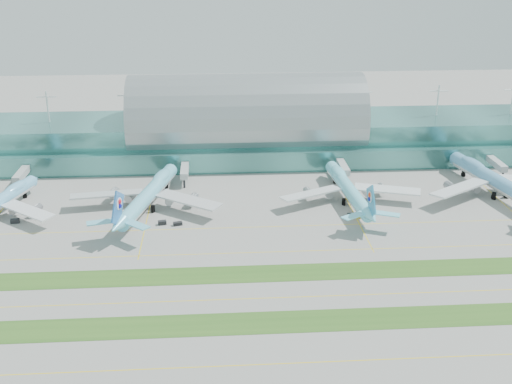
{
  "coord_description": "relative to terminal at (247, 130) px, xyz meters",
  "views": [
    {
      "loc": [
        -16.32,
        -190.85,
        107.27
      ],
      "look_at": [
        0.0,
        55.0,
        9.0
      ],
      "focal_mm": 45.0,
      "sensor_mm": 36.0,
      "label": 1
    }
  ],
  "objects": [
    {
      "name": "airliner_b",
      "position": [
        -44.89,
        -66.0,
        -7.81
      ],
      "size": [
        64.61,
        74.6,
        20.81
      ],
      "rotation": [
        0.0,
        0.0,
        -0.25
      ],
      "color": "#67C9E4",
      "rests_on": "ground"
    },
    {
      "name": "gse_e",
      "position": [
        41.34,
        -82.25,
        -13.47
      ],
      "size": [
        3.85,
        2.74,
        1.52
      ],
      "primitive_type": "cube",
      "rotation": [
        0.0,
        0.0,
        -0.22
      ],
      "color": "#DCBC0C",
      "rests_on": "ground"
    },
    {
      "name": "ground",
      "position": [
        -0.01,
        -128.79,
        -14.23
      ],
      "size": [
        700.0,
        700.0,
        0.0
      ],
      "primitive_type": "plane",
      "color": "gray",
      "rests_on": "ground"
    },
    {
      "name": "taxiline_c",
      "position": [
        -0.01,
        -110.79,
        -14.22
      ],
      "size": [
        420.0,
        0.35,
        0.01
      ],
      "primitive_type": "cube",
      "color": "yellow",
      "rests_on": "ground"
    },
    {
      "name": "airliner_c",
      "position": [
        40.65,
        -64.38,
        -8.2
      ],
      "size": [
        62.43,
        71.06,
        19.55
      ],
      "rotation": [
        0.0,
        0.0,
        0.07
      ],
      "color": "#71E1F9",
      "rests_on": "ground"
    },
    {
      "name": "terminal",
      "position": [
        0.0,
        0.0,
        0.0
      ],
      "size": [
        340.0,
        69.1,
        36.0
      ],
      "color": "#3D7A75",
      "rests_on": "ground"
    },
    {
      "name": "airliner_d",
      "position": [
        107.38,
        -61.43,
        -7.4
      ],
      "size": [
        69.53,
        79.93,
        22.14
      ],
      "rotation": [
        0.0,
        0.0,
        0.2
      ],
      "color": "#5FA4D2",
      "rests_on": "ground"
    },
    {
      "name": "taxiline_d",
      "position": [
        -0.01,
        -88.79,
        -14.22
      ],
      "size": [
        420.0,
        0.35,
        0.01
      ],
      "primitive_type": "cube",
      "color": "yellow",
      "rests_on": "ground"
    },
    {
      "name": "gse_c",
      "position": [
        -38.37,
        -83.87,
        -13.43
      ],
      "size": [
        3.55,
        2.54,
        1.6
      ],
      "primitive_type": "cube",
      "rotation": [
        0.0,
        0.0,
        0.21
      ],
      "color": "black",
      "rests_on": "ground"
    },
    {
      "name": "grass_strip_far",
      "position": [
        -0.01,
        -126.79,
        -14.19
      ],
      "size": [
        420.0,
        12.0,
        0.08
      ],
      "primitive_type": "cube",
      "color": "#2D591E",
      "rests_on": "ground"
    },
    {
      "name": "gse_f",
      "position": [
        38.65,
        -81.35,
        -13.57
      ],
      "size": [
        3.35,
        2.46,
        1.31
      ],
      "primitive_type": "cube",
      "rotation": [
        0.0,
        0.0,
        -0.22
      ],
      "color": "black",
      "rests_on": "ground"
    },
    {
      "name": "gse_d",
      "position": [
        -32.12,
        -84.94,
        -13.56
      ],
      "size": [
        3.86,
        2.72,
        1.33
      ],
      "primitive_type": "cube",
      "rotation": [
        0.0,
        0.0,
        0.27
      ],
      "color": "black",
      "rests_on": "ground"
    },
    {
      "name": "grass_strip_near",
      "position": [
        -0.01,
        -156.79,
        -14.19
      ],
      "size": [
        420.0,
        12.0,
        0.08
      ],
      "primitive_type": "cube",
      "color": "#2D591E",
      "rests_on": "ground"
    },
    {
      "name": "taxiline_a",
      "position": [
        -0.01,
        -176.79,
        -14.22
      ],
      "size": [
        420.0,
        0.35,
        0.01
      ],
      "primitive_type": "cube",
      "color": "yellow",
      "rests_on": "ground"
    },
    {
      "name": "taxiline_b",
      "position": [
        -0.01,
        -142.79,
        -14.22
      ],
      "size": [
        420.0,
        0.35,
        0.01
      ],
      "primitive_type": "cube",
      "color": "yellow",
      "rests_on": "ground"
    },
    {
      "name": "gse_b",
      "position": [
        -97.63,
        -78.54,
        -13.39
      ],
      "size": [
        3.63,
        2.19,
        1.68
      ],
      "primitive_type": "cube",
      "rotation": [
        0.0,
        0.0,
        0.11
      ],
      "color": "black",
      "rests_on": "ground"
    }
  ]
}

